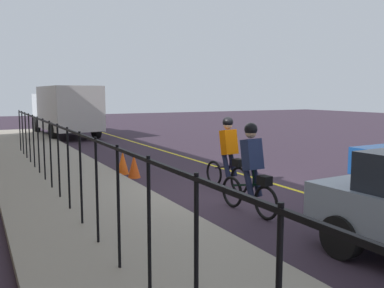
{
  "coord_description": "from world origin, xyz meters",
  "views": [
    {
      "loc": [
        -8.11,
        5.36,
        2.38
      ],
      "look_at": [
        1.91,
        0.07,
        1.0
      ],
      "focal_mm": 38.66,
      "sensor_mm": 36.0,
      "label": 1
    }
  ],
  "objects_px": {
    "box_truck_background": "(65,109)",
    "traffic_cone_near": "(123,163)",
    "cyclist_lead": "(228,154)",
    "cyclist_follow": "(251,169)",
    "traffic_cone_far": "(134,166)"
  },
  "relations": [
    {
      "from": "cyclist_lead",
      "to": "box_truck_background",
      "type": "height_order",
      "value": "box_truck_background"
    },
    {
      "from": "traffic_cone_far",
      "to": "cyclist_follow",
      "type": "bearing_deg",
      "value": -169.77
    },
    {
      "from": "cyclist_follow",
      "to": "box_truck_background",
      "type": "relative_size",
      "value": 0.27
    },
    {
      "from": "traffic_cone_far",
      "to": "cyclist_lead",
      "type": "bearing_deg",
      "value": -149.29
    },
    {
      "from": "traffic_cone_near",
      "to": "box_truck_background",
      "type": "bearing_deg",
      "value": -3.21
    },
    {
      "from": "box_truck_background",
      "to": "traffic_cone_near",
      "type": "distance_m",
      "value": 12.01
    },
    {
      "from": "cyclist_lead",
      "to": "traffic_cone_near",
      "type": "distance_m",
      "value": 3.66
    },
    {
      "from": "box_truck_background",
      "to": "traffic_cone_near",
      "type": "xyz_separation_m",
      "value": [
        -11.93,
        0.67,
        -1.2
      ]
    },
    {
      "from": "cyclist_lead",
      "to": "traffic_cone_far",
      "type": "height_order",
      "value": "cyclist_lead"
    },
    {
      "from": "cyclist_lead",
      "to": "box_truck_background",
      "type": "bearing_deg",
      "value": -0.42
    },
    {
      "from": "cyclist_lead",
      "to": "cyclist_follow",
      "type": "relative_size",
      "value": 1.0
    },
    {
      "from": "traffic_cone_far",
      "to": "box_truck_background",
      "type": "bearing_deg",
      "value": -2.53
    },
    {
      "from": "traffic_cone_near",
      "to": "traffic_cone_far",
      "type": "xyz_separation_m",
      "value": [
        -0.67,
        -0.11,
        -0.01
      ]
    },
    {
      "from": "cyclist_lead",
      "to": "traffic_cone_near",
      "type": "relative_size",
      "value": 2.63
    },
    {
      "from": "cyclist_lead",
      "to": "cyclist_follow",
      "type": "bearing_deg",
      "value": 155.72
    }
  ]
}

